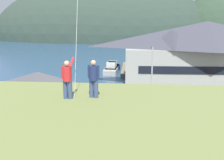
{
  "coord_description": "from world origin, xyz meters",
  "views": [
    {
      "loc": [
        2.45,
        -19.82,
        10.56
      ],
      "look_at": [
        0.07,
        9.0,
        3.85
      ],
      "focal_mm": 42.79,
      "sensor_mm": 36.0,
      "label": 1
    }
  ],
  "objects_px": {
    "moored_boat_outer_mooring": "(146,70)",
    "parking_light_pole": "(152,74)",
    "storage_shed_near_lot": "(39,92)",
    "moored_boat_inner_slip": "(112,69)",
    "harbor_lodge": "(206,53)",
    "moored_boat_wharfside": "(112,68)",
    "wharf_dock": "(130,69)",
    "person_companion": "(94,78)",
    "parked_car_corner_spot": "(207,117)",
    "parked_car_front_row_end": "(59,134)",
    "parked_car_lone_by_shed": "(119,113)",
    "person_kite_flyer": "(67,78)",
    "parked_car_mid_row_near": "(191,145)"
  },
  "relations": [
    {
      "from": "moored_boat_outer_mooring",
      "to": "wharf_dock",
      "type": "bearing_deg",
      "value": 134.02
    },
    {
      "from": "storage_shed_near_lot",
      "to": "person_companion",
      "type": "height_order",
      "value": "person_companion"
    },
    {
      "from": "moored_boat_outer_mooring",
      "to": "parking_light_pole",
      "type": "distance_m",
      "value": 20.83
    },
    {
      "from": "wharf_dock",
      "to": "parked_car_lone_by_shed",
      "type": "bearing_deg",
      "value": -91.19
    },
    {
      "from": "moored_boat_inner_slip",
      "to": "parking_light_pole",
      "type": "relative_size",
      "value": 1.06
    },
    {
      "from": "parked_car_front_row_end",
      "to": "person_kite_flyer",
      "type": "distance_m",
      "value": 11.71
    },
    {
      "from": "parked_car_lone_by_shed",
      "to": "parking_light_pole",
      "type": "relative_size",
      "value": 0.57
    },
    {
      "from": "moored_boat_inner_slip",
      "to": "parked_car_lone_by_shed",
      "type": "xyz_separation_m",
      "value": [
        2.98,
        -26.39,
        0.34
      ]
    },
    {
      "from": "moored_boat_wharfside",
      "to": "parking_light_pole",
      "type": "height_order",
      "value": "parking_light_pole"
    },
    {
      "from": "person_kite_flyer",
      "to": "parked_car_corner_spot",
      "type": "bearing_deg",
      "value": 53.76
    },
    {
      "from": "harbor_lodge",
      "to": "parked_car_corner_spot",
      "type": "height_order",
      "value": "harbor_lodge"
    },
    {
      "from": "harbor_lodge",
      "to": "wharf_dock",
      "type": "height_order",
      "value": "harbor_lodge"
    },
    {
      "from": "moored_boat_inner_slip",
      "to": "person_companion",
      "type": "bearing_deg",
      "value": -86.4
    },
    {
      "from": "storage_shed_near_lot",
      "to": "moored_boat_inner_slip",
      "type": "relative_size",
      "value": 1.09
    },
    {
      "from": "wharf_dock",
      "to": "moored_boat_inner_slip",
      "type": "distance_m",
      "value": 4.13
    },
    {
      "from": "harbor_lodge",
      "to": "storage_shed_near_lot",
      "type": "height_order",
      "value": "harbor_lodge"
    },
    {
      "from": "parked_car_corner_spot",
      "to": "parked_car_lone_by_shed",
      "type": "bearing_deg",
      "value": 177.53
    },
    {
      "from": "storage_shed_near_lot",
      "to": "parked_car_corner_spot",
      "type": "xyz_separation_m",
      "value": [
        17.76,
        -2.46,
        -1.44
      ]
    },
    {
      "from": "moored_boat_wharfside",
      "to": "person_companion",
      "type": "xyz_separation_m",
      "value": [
        2.45,
        -40.98,
        7.21
      ]
    },
    {
      "from": "wharf_dock",
      "to": "moored_boat_inner_slip",
      "type": "bearing_deg",
      "value": -150.34
    },
    {
      "from": "wharf_dock",
      "to": "parked_car_lone_by_shed",
      "type": "distance_m",
      "value": 28.44
    },
    {
      "from": "parked_car_front_row_end",
      "to": "parking_light_pole",
      "type": "height_order",
      "value": "parking_light_pole"
    },
    {
      "from": "wharf_dock",
      "to": "person_companion",
      "type": "relative_size",
      "value": 7.61
    },
    {
      "from": "parked_car_corner_spot",
      "to": "parked_car_mid_row_near",
      "type": "xyz_separation_m",
      "value": [
        -2.8,
        -6.24,
        0.0
      ]
    },
    {
      "from": "moored_boat_inner_slip",
      "to": "parked_car_lone_by_shed",
      "type": "distance_m",
      "value": 26.56
    },
    {
      "from": "moored_boat_wharfside",
      "to": "parked_car_mid_row_near",
      "type": "height_order",
      "value": "moored_boat_wharfside"
    },
    {
      "from": "moored_boat_outer_mooring",
      "to": "moored_boat_inner_slip",
      "type": "relative_size",
      "value": 0.73
    },
    {
      "from": "harbor_lodge",
      "to": "moored_boat_outer_mooring",
      "type": "relative_size",
      "value": 4.67
    },
    {
      "from": "parked_car_mid_row_near",
      "to": "parking_light_pole",
      "type": "bearing_deg",
      "value": 101.97
    },
    {
      "from": "parked_car_lone_by_shed",
      "to": "storage_shed_near_lot",
      "type": "bearing_deg",
      "value": 167.08
    },
    {
      "from": "harbor_lodge",
      "to": "person_kite_flyer",
      "type": "height_order",
      "value": "harbor_lodge"
    },
    {
      "from": "wharf_dock",
      "to": "parking_light_pole",
      "type": "bearing_deg",
      "value": -83.09
    },
    {
      "from": "person_companion",
      "to": "person_kite_flyer",
      "type": "bearing_deg",
      "value": -167.44
    },
    {
      "from": "moored_boat_wharfside",
      "to": "parked_car_corner_spot",
      "type": "bearing_deg",
      "value": -67.06
    },
    {
      "from": "moored_boat_wharfside",
      "to": "parked_car_lone_by_shed",
      "type": "bearing_deg",
      "value": -83.88
    },
    {
      "from": "parked_car_front_row_end",
      "to": "parking_light_pole",
      "type": "bearing_deg",
      "value": 50.34
    },
    {
      "from": "storage_shed_near_lot",
      "to": "moored_boat_wharfside",
      "type": "xyz_separation_m",
      "value": [
        6.22,
        24.81,
        -1.79
      ]
    },
    {
      "from": "moored_boat_inner_slip",
      "to": "moored_boat_wharfside",
      "type": "bearing_deg",
      "value": 79.0
    },
    {
      "from": "person_companion",
      "to": "parked_car_corner_spot",
      "type": "bearing_deg",
      "value": 56.47
    },
    {
      "from": "harbor_lodge",
      "to": "moored_boat_outer_mooring",
      "type": "xyz_separation_m",
      "value": [
        -8.61,
        8.8,
        -4.65
      ]
    },
    {
      "from": "parked_car_mid_row_near",
      "to": "person_companion",
      "type": "xyz_separation_m",
      "value": [
        -6.29,
        -7.48,
        6.86
      ]
    },
    {
      "from": "harbor_lodge",
      "to": "parked_car_lone_by_shed",
      "type": "relative_size",
      "value": 6.25
    },
    {
      "from": "moored_boat_inner_slip",
      "to": "parked_car_mid_row_near",
      "type": "xyz_separation_m",
      "value": [
        8.84,
        -32.99,
        0.34
      ]
    },
    {
      "from": "moored_boat_outer_mooring",
      "to": "parked_car_front_row_end",
      "type": "xyz_separation_m",
      "value": [
        -8.62,
        -30.54,
        0.34
      ]
    },
    {
      "from": "moored_boat_wharfside",
      "to": "person_kite_flyer",
      "type": "relative_size",
      "value": 3.87
    },
    {
      "from": "parking_light_pole",
      "to": "storage_shed_near_lot",
      "type": "bearing_deg",
      "value": -168.8
    },
    {
      "from": "moored_boat_inner_slip",
      "to": "parked_car_corner_spot",
      "type": "xyz_separation_m",
      "value": [
        11.64,
        -26.76,
        0.34
      ]
    },
    {
      "from": "storage_shed_near_lot",
      "to": "parked_car_mid_row_near",
      "type": "height_order",
      "value": "storage_shed_near_lot"
    },
    {
      "from": "parked_car_lone_by_shed",
      "to": "parked_car_mid_row_near",
      "type": "xyz_separation_m",
      "value": [
        5.85,
        -6.61,
        0.0
      ]
    },
    {
      "from": "harbor_lodge",
      "to": "parked_car_front_row_end",
      "type": "xyz_separation_m",
      "value": [
        -17.23,
        -21.74,
        -4.31
      ]
    }
  ]
}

